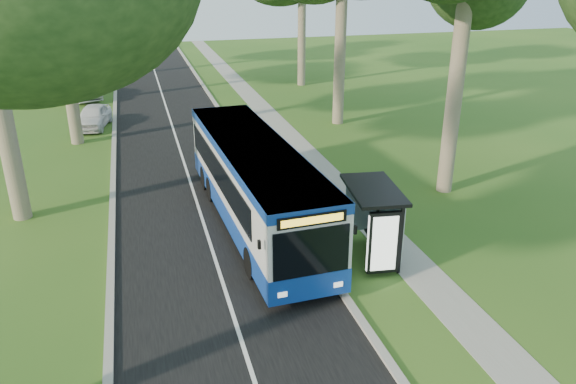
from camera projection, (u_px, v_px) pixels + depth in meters
name	position (u px, v px, depth m)	size (l,w,h in m)	color
ground	(333.00, 281.00, 18.30)	(120.00, 120.00, 0.00)	#2E5A1C
road	(190.00, 183.00, 26.33)	(7.00, 100.00, 0.02)	black
kerb_east	(263.00, 175.00, 27.18)	(0.25, 100.00, 0.12)	#9E9B93
kerb_west	(113.00, 189.00, 25.44)	(0.25, 100.00, 0.12)	#9E9B93
centre_line	(190.00, 182.00, 26.32)	(0.12, 100.00, 0.01)	white
footpath	(322.00, 170.00, 27.94)	(1.50, 100.00, 0.02)	gray
bus	(255.00, 184.00, 21.55)	(3.20, 12.56, 3.30)	silver
bus_stop_sign	(334.00, 217.00, 19.34)	(0.13, 0.33, 2.38)	gray
bus_shelter	(381.00, 213.00, 18.82)	(2.00, 3.20, 2.60)	black
litter_bin	(341.00, 210.00, 22.46)	(0.48, 0.48, 0.85)	black
car_white	(93.00, 116.00, 34.81)	(1.65, 4.10, 1.40)	silver
car_silver	(80.00, 88.00, 41.82)	(1.77, 5.08, 1.67)	#97989E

